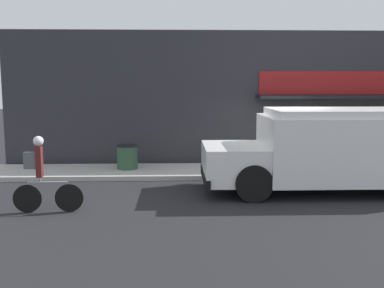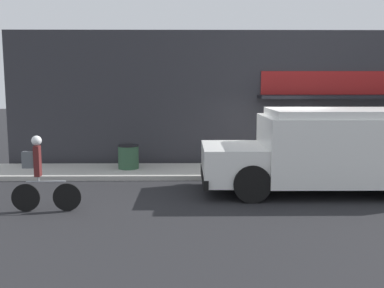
% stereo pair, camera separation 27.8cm
% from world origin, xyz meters
% --- Properties ---
extents(ground_plane, '(70.00, 70.00, 0.00)m').
position_xyz_m(ground_plane, '(0.00, 0.00, 0.00)').
color(ground_plane, '#232326').
extents(sidewalk, '(28.00, 2.06, 0.14)m').
position_xyz_m(sidewalk, '(0.00, 1.03, 0.07)').
color(sidewalk, '#ADAAA3').
rests_on(sidewalk, ground_plane).
extents(storefront, '(17.10, 1.07, 4.51)m').
position_xyz_m(storefront, '(0.08, 2.36, 2.26)').
color(storefront, '#2D2D33').
rests_on(storefront, ground_plane).
extents(school_bus, '(5.99, 2.78, 2.15)m').
position_xyz_m(school_bus, '(1.16, -1.36, 1.13)').
color(school_bus, white).
rests_on(school_bus, ground_plane).
extents(cyclist, '(1.52, 0.22, 1.68)m').
position_xyz_m(cyclist, '(-5.77, -3.03, 0.84)').
color(cyclist, black).
rests_on(cyclist, ground_plane).
extents(trash_bin, '(0.65, 0.65, 0.75)m').
position_xyz_m(trash_bin, '(-4.38, 1.17, 0.51)').
color(trash_bin, '#2D5138').
rests_on(trash_bin, sidewalk).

